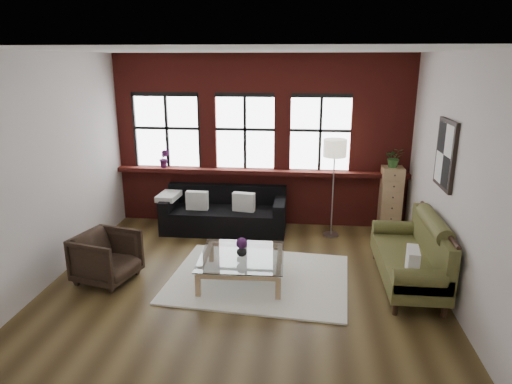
# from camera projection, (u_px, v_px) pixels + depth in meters

# --- Properties ---
(floor) EXTENTS (5.50, 5.50, 0.00)m
(floor) POSITION_uv_depth(u_px,v_px,m) (245.00, 278.00, 6.69)
(floor) COLOR #3E2E16
(floor) RESTS_ON ground
(ceiling) EXTENTS (5.50, 5.50, 0.00)m
(ceiling) POSITION_uv_depth(u_px,v_px,m) (243.00, 50.00, 5.78)
(ceiling) COLOR white
(ceiling) RESTS_ON ground
(wall_back) EXTENTS (5.50, 0.00, 5.50)m
(wall_back) POSITION_uv_depth(u_px,v_px,m) (261.00, 141.00, 8.62)
(wall_back) COLOR beige
(wall_back) RESTS_ON ground
(wall_front) EXTENTS (5.50, 0.00, 5.50)m
(wall_front) POSITION_uv_depth(u_px,v_px,m) (206.00, 243.00, 3.85)
(wall_front) COLOR beige
(wall_front) RESTS_ON ground
(wall_left) EXTENTS (0.00, 5.00, 5.00)m
(wall_left) POSITION_uv_depth(u_px,v_px,m) (53.00, 168.00, 6.51)
(wall_left) COLOR beige
(wall_left) RESTS_ON ground
(wall_right) EXTENTS (0.00, 5.00, 5.00)m
(wall_right) POSITION_uv_depth(u_px,v_px,m) (453.00, 178.00, 5.96)
(wall_right) COLOR beige
(wall_right) RESTS_ON ground
(brick_backwall) EXTENTS (5.50, 0.12, 3.20)m
(brick_backwall) POSITION_uv_depth(u_px,v_px,m) (261.00, 141.00, 8.56)
(brick_backwall) COLOR maroon
(brick_backwall) RESTS_ON floor
(sill_ledge) EXTENTS (5.50, 0.30, 0.08)m
(sill_ledge) POSITION_uv_depth(u_px,v_px,m) (260.00, 172.00, 8.63)
(sill_ledge) COLOR maroon
(sill_ledge) RESTS_ON brick_backwall
(window_left) EXTENTS (1.38, 0.10, 1.50)m
(window_left) POSITION_uv_depth(u_px,v_px,m) (167.00, 132.00, 8.71)
(window_left) COLOR black
(window_left) RESTS_ON brick_backwall
(window_mid) EXTENTS (1.38, 0.10, 1.50)m
(window_mid) POSITION_uv_depth(u_px,v_px,m) (245.00, 133.00, 8.56)
(window_mid) COLOR black
(window_mid) RESTS_ON brick_backwall
(window_right) EXTENTS (1.38, 0.10, 1.50)m
(window_right) POSITION_uv_depth(u_px,v_px,m) (320.00, 134.00, 8.42)
(window_right) COLOR black
(window_right) RESTS_ON brick_backwall
(wall_poster) EXTENTS (0.05, 0.74, 0.94)m
(wall_poster) POSITION_uv_depth(u_px,v_px,m) (446.00, 154.00, 6.18)
(wall_poster) COLOR black
(wall_poster) RESTS_ON wall_right
(shag_rug) EXTENTS (2.70, 2.20, 0.03)m
(shag_rug) POSITION_uv_depth(u_px,v_px,m) (259.00, 278.00, 6.66)
(shag_rug) COLOR silver
(shag_rug) RESTS_ON floor
(dark_sofa) EXTENTS (2.26, 0.92, 0.82)m
(dark_sofa) POSITION_uv_depth(u_px,v_px,m) (224.00, 209.00, 8.45)
(dark_sofa) COLOR black
(dark_sofa) RESTS_ON floor
(pillow_a) EXTENTS (0.40, 0.15, 0.34)m
(pillow_a) POSITION_uv_depth(u_px,v_px,m) (197.00, 200.00, 8.34)
(pillow_a) COLOR silver
(pillow_a) RESTS_ON dark_sofa
(pillow_b) EXTENTS (0.42, 0.20, 0.34)m
(pillow_b) POSITION_uv_depth(u_px,v_px,m) (244.00, 202.00, 8.26)
(pillow_b) COLOR silver
(pillow_b) RESTS_ON dark_sofa
(vintage_settee) EXTENTS (0.86, 1.93, 1.03)m
(vintage_settee) POSITION_uv_depth(u_px,v_px,m) (408.00, 251.00, 6.37)
(vintage_settee) COLOR #504F25
(vintage_settee) RESTS_ON floor
(pillow_settee) EXTENTS (0.19, 0.40, 0.34)m
(pillow_settee) POSITION_uv_depth(u_px,v_px,m) (413.00, 262.00, 5.79)
(pillow_settee) COLOR silver
(pillow_settee) RESTS_ON vintage_settee
(armchair) EXTENTS (0.96, 0.94, 0.71)m
(armchair) POSITION_uv_depth(u_px,v_px,m) (107.00, 257.00, 6.54)
(armchair) COLOR black
(armchair) RESTS_ON floor
(coffee_table) EXTENTS (1.23, 1.23, 0.40)m
(coffee_table) POSITION_uv_depth(u_px,v_px,m) (242.00, 268.00, 6.58)
(coffee_table) COLOR tan
(coffee_table) RESTS_ON shag_rug
(vase) EXTENTS (0.20, 0.20, 0.16)m
(vase) POSITION_uv_depth(u_px,v_px,m) (242.00, 250.00, 6.50)
(vase) COLOR #B2B2B2
(vase) RESTS_ON coffee_table
(flowers) EXTENTS (0.16, 0.16, 0.16)m
(flowers) POSITION_uv_depth(u_px,v_px,m) (242.00, 243.00, 6.47)
(flowers) COLOR #471A4E
(flowers) RESTS_ON vase
(drawer_chest) EXTENTS (0.38, 0.38, 1.22)m
(drawer_chest) POSITION_uv_depth(u_px,v_px,m) (390.00, 200.00, 8.37)
(drawer_chest) COLOR tan
(drawer_chest) RESTS_ON floor
(potted_plant_top) EXTENTS (0.32, 0.28, 0.36)m
(potted_plant_top) POSITION_uv_depth(u_px,v_px,m) (394.00, 158.00, 8.15)
(potted_plant_top) COLOR #2D5923
(potted_plant_top) RESTS_ON drawer_chest
(floor_lamp) EXTENTS (0.40, 0.40, 1.91)m
(floor_lamp) POSITION_uv_depth(u_px,v_px,m) (333.00, 185.00, 8.05)
(floor_lamp) COLOR #A5A5A8
(floor_lamp) RESTS_ON floor
(sill_plant) EXTENTS (0.21, 0.17, 0.36)m
(sill_plant) POSITION_uv_depth(u_px,v_px,m) (164.00, 158.00, 8.73)
(sill_plant) COLOR #471A4E
(sill_plant) RESTS_ON sill_ledge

